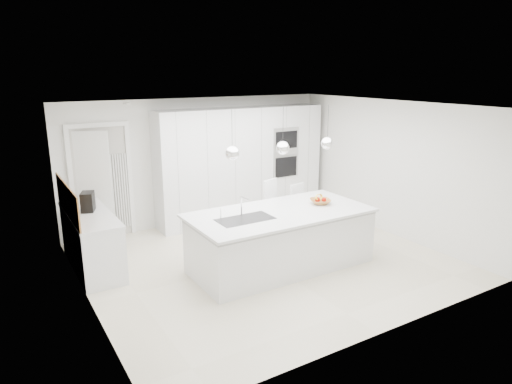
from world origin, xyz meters
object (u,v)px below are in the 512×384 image
bar_stool_left (274,214)px  bar_stool_right (301,212)px  fruit_bowl (320,202)px  espresso_machine (88,202)px  island_base (281,241)px

bar_stool_left → bar_stool_right: (0.61, 0.04, -0.08)m
fruit_bowl → espresso_machine: bearing=154.8°
espresso_machine → bar_stool_left: size_ratio=0.26×
island_base → fruit_bowl: (0.79, 0.05, 0.51)m
island_base → fruit_bowl: bearing=3.5°
fruit_bowl → espresso_machine: (-3.32, 1.57, 0.11)m
bar_stool_right → fruit_bowl: bearing=-113.8°
fruit_bowl → bar_stool_right: bar_stool_right is taller
bar_stool_left → bar_stool_right: size_ratio=1.16×
island_base → espresso_machine: bearing=147.5°
island_base → espresso_machine: (-2.53, 1.61, 0.62)m
island_base → espresso_machine: espresso_machine is taller
bar_stool_left → fruit_bowl: bearing=-86.3°
island_base → espresso_machine: size_ratio=9.31×
bar_stool_right → bar_stool_left: bearing=176.0°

